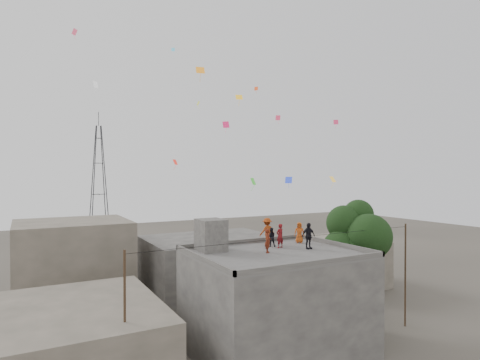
# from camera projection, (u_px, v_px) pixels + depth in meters

# --- Properties ---
(ground) EXTENTS (140.00, 140.00, 0.00)m
(ground) POSITION_uv_depth(u_px,v_px,m) (276.00, 351.00, 24.73)
(ground) COLOR #3F3B34
(ground) RESTS_ON ground
(main_building) EXTENTS (10.00, 8.00, 6.10)m
(main_building) POSITION_uv_depth(u_px,v_px,m) (276.00, 302.00, 24.69)
(main_building) COLOR #44423F
(main_building) RESTS_ON ground
(parapet) EXTENTS (10.00, 8.00, 0.30)m
(parapet) POSITION_uv_depth(u_px,v_px,m) (276.00, 251.00, 24.65)
(parapet) COLOR #44423F
(parapet) RESTS_ON main_building
(stair_head_box) EXTENTS (1.60, 1.80, 2.00)m
(stair_head_box) POSITION_uv_depth(u_px,v_px,m) (211.00, 235.00, 25.40)
(stair_head_box) COLOR #44423F
(stair_head_box) RESTS_ON main_building
(neighbor_west) EXTENTS (8.00, 10.00, 4.00)m
(neighbor_west) POSITION_uv_depth(u_px,v_px,m) (81.00, 343.00, 21.21)
(neighbor_west) COLOR #5C5549
(neighbor_west) RESTS_ON ground
(neighbor_north) EXTENTS (12.00, 9.00, 5.00)m
(neighbor_north) POSITION_uv_depth(u_px,v_px,m) (211.00, 264.00, 37.96)
(neighbor_north) COLOR #44423F
(neighbor_north) RESTS_ON ground
(neighbor_northwest) EXTENTS (9.00, 8.00, 7.00)m
(neighbor_northwest) POSITION_uv_depth(u_px,v_px,m) (73.00, 262.00, 33.97)
(neighbor_northwest) COLOR #5C5549
(neighbor_northwest) RESTS_ON ground
(neighbor_east) EXTENTS (7.00, 8.00, 4.40)m
(neighbor_east) POSITION_uv_depth(u_px,v_px,m) (337.00, 262.00, 40.17)
(neighbor_east) COLOR #5C5549
(neighbor_east) RESTS_ON ground
(tree) EXTENTS (4.90, 4.60, 9.10)m
(tree) POSITION_uv_depth(u_px,v_px,m) (357.00, 242.00, 28.69)
(tree) COLOR black
(tree) RESTS_ON ground
(utility_line) EXTENTS (20.12, 0.62, 7.40)m
(utility_line) POSITION_uv_depth(u_px,v_px,m) (294.00, 294.00, 23.82)
(utility_line) COLOR black
(utility_line) RESTS_ON ground
(transmission_tower) EXTENTS (2.97, 2.97, 20.01)m
(transmission_tower) POSITION_uv_depth(u_px,v_px,m) (99.00, 188.00, 57.85)
(transmission_tower) COLOR black
(transmission_tower) RESTS_ON ground
(person_red_adult) EXTENTS (0.64, 0.49, 1.58)m
(person_red_adult) POSITION_uv_depth(u_px,v_px,m) (280.00, 236.00, 26.39)
(person_red_adult) COLOR maroon
(person_red_adult) RESTS_ON main_building
(person_orange_child) EXTENTS (0.85, 0.80, 1.46)m
(person_orange_child) POSITION_uv_depth(u_px,v_px,m) (299.00, 233.00, 28.32)
(person_orange_child) COLOR #BC4B15
(person_orange_child) RESTS_ON main_building
(person_dark_child) EXTENTS (0.76, 0.70, 1.27)m
(person_dark_child) POSITION_uv_depth(u_px,v_px,m) (271.00, 237.00, 26.90)
(person_dark_child) COLOR black
(person_dark_child) RESTS_ON main_building
(person_dark_adult) EXTENTS (1.00, 0.44, 1.70)m
(person_dark_adult) POSITION_uv_depth(u_px,v_px,m) (308.00, 236.00, 26.02)
(person_dark_adult) COLOR black
(person_dark_adult) RESTS_ON main_building
(person_orange_adult) EXTENTS (1.19, 0.71, 1.82)m
(person_orange_adult) POSITION_uv_depth(u_px,v_px,m) (267.00, 231.00, 27.85)
(person_orange_adult) COLOR #993811
(person_orange_adult) RESTS_ON main_building
(person_red_child) EXTENTS (0.62, 0.64, 1.49)m
(person_red_child) POSITION_uv_depth(u_px,v_px,m) (268.00, 241.00, 24.74)
(person_red_child) COLOR maroon
(person_red_child) RESTS_ON main_building
(kites) EXTENTS (22.98, 17.75, 12.91)m
(kites) POSITION_uv_depth(u_px,v_px,m) (237.00, 123.00, 31.10)
(kites) COLOR red
(kites) RESTS_ON ground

